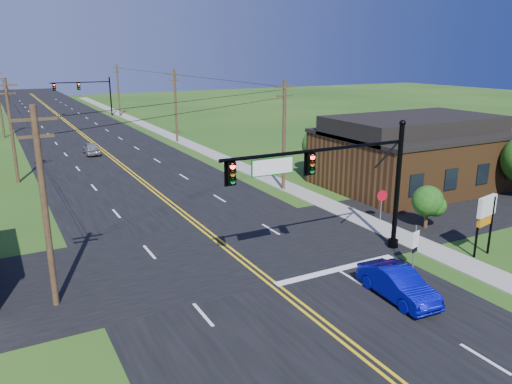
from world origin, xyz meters
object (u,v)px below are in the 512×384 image
signal_mast_main (335,178)px  stop_sign (382,199)px  signal_mast_far (85,91)px  blue_car (398,284)px  route_sign (415,243)px

signal_mast_main → stop_sign: signal_mast_main is taller
signal_mast_far → blue_car: signal_mast_far is taller
signal_mast_far → blue_car: (0.09, -76.85, -3.82)m
signal_mast_far → stop_sign: bearing=-84.1°
stop_sign → blue_car: bearing=-114.2°
signal_mast_far → route_sign: bearing=-87.5°
signal_mast_far → blue_car: bearing=-89.9°
signal_mast_main → route_sign: bearing=-38.9°
signal_mast_main → stop_sign: size_ratio=5.15×
signal_mast_main → signal_mast_far: bearing=89.9°
signal_mast_far → route_sign: signal_mast_far is taller
route_sign → stop_sign: 7.65m
stop_sign → route_sign: bearing=-105.4°
route_sign → stop_sign: route_sign is taller
signal_mast_far → stop_sign: size_ratio=5.01×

